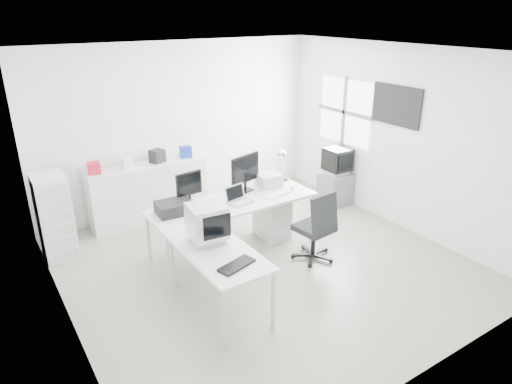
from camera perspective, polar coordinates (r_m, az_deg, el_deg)
floor at (r=6.34m, az=1.00°, el=-8.98°), size 5.00×5.00×0.01m
ceiling at (r=5.45m, az=1.20°, el=17.12°), size 5.00×5.00×0.01m
back_wall at (r=7.86m, az=-9.32°, el=8.00°), size 5.00×0.02×2.80m
left_wall at (r=4.89m, az=-23.92°, el=-2.41°), size 0.02×5.00×2.80m
right_wall at (r=7.39m, az=17.45°, el=6.39°), size 0.02×5.00×2.80m
window at (r=8.12m, az=11.01°, el=9.79°), size 0.02×1.20×1.10m
wall_picture at (r=7.32m, az=17.14°, el=10.32°), size 0.04×0.90×0.60m
main_desk at (r=6.54m, az=-2.75°, el=-4.23°), size 2.40×0.80×0.75m
side_desk at (r=5.34m, az=-4.61°, el=-10.82°), size 0.70×1.40×0.75m
drawer_pedestal at (r=6.95m, az=2.03°, el=-3.24°), size 0.40×0.50×0.60m
inkjet_printer at (r=6.09m, az=-10.21°, el=-1.92°), size 0.48×0.38×0.16m
lcd_monitor_small at (r=6.27m, az=-8.35°, el=0.50°), size 0.41×0.26×0.48m
lcd_monitor_large at (r=6.65m, az=-1.36°, el=2.40°), size 0.58×0.36×0.57m
laptop at (r=6.28m, az=-1.97°, el=-0.49°), size 0.40×0.40×0.22m
white_keyboard at (r=6.59m, az=2.72°, el=-0.35°), size 0.44×0.21×0.02m
white_mouse at (r=6.79m, az=4.53°, el=0.50°), size 0.07×0.07×0.07m
laser_printer at (r=6.89m, az=1.61°, el=1.49°), size 0.36×0.32×0.20m
desk_lamp at (r=7.10m, az=3.58°, el=3.22°), size 0.18×0.18×0.46m
crt_monitor at (r=5.24m, az=-6.14°, el=-3.92°), size 0.45×0.45×0.47m
black_keyboard at (r=4.84m, az=-2.44°, el=-9.13°), size 0.45×0.28×0.03m
office_chair at (r=6.29m, az=7.28°, el=-4.07°), size 0.67×0.67×1.04m
tv_cabinet at (r=8.20m, az=9.89°, el=0.36°), size 0.52×0.43×0.57m
crt_tv at (r=8.02m, az=10.13°, el=3.75°), size 0.50×0.48×0.45m
sideboard at (r=7.64m, az=-13.30°, el=-0.01°), size 1.91×0.48×0.95m
clutter_box_a at (r=7.24m, az=-19.60°, el=2.84°), size 0.20×0.18×0.18m
clutter_box_b at (r=7.37m, az=-15.85°, el=3.53°), size 0.18×0.16×0.16m
clutter_box_c at (r=7.51m, az=-12.25°, el=4.41°), size 0.26×0.25×0.21m
clutter_box_d at (r=7.69m, az=-8.79°, el=4.99°), size 0.21×0.20×0.18m
clutter_bottle at (r=7.22m, az=-21.98°, el=2.61°), size 0.07×0.07×0.22m
filing_cabinet at (r=6.85m, az=-23.88°, el=-2.86°), size 0.42×0.50×1.21m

